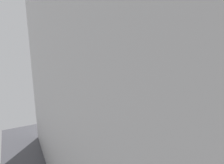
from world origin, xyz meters
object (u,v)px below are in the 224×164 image
toilet (130,108)px  shower_tray (211,100)px  vanity_sink_left (78,116)px  soap_dispenser (88,89)px  toothbrush_cup (61,93)px  folded_hand_towel (78,98)px

toilet → shower_tray: size_ratio=0.51×
vanity_sink_left → soap_dispenser: (0.26, 0.18, 0.44)m
toilet → vanity_sink_left: bearing=-179.6°
toothbrush_cup → folded_hand_towel: (0.21, -0.32, -0.03)m
soap_dispenser → shower_tray: shower_tray is taller
folded_hand_towel → soap_dispenser: bearing=47.5°
vanity_sink_left → shower_tray: (2.90, -0.45, 0.01)m
vanity_sink_left → toothbrush_cup: size_ratio=3.78×
soap_dispenser → shower_tray: 2.75m
toilet → shower_tray: bearing=-14.1°
toothbrush_cup → shower_tray: (3.15, -0.61, -0.42)m
toilet → soap_dispenser: 0.97m
toilet → soap_dispenser: toilet is taller
toothbrush_cup → soap_dispenser: size_ratio=1.22×
shower_tray → vanity_sink_left: bearing=171.3°
vanity_sink_left → toothbrush_cup: toothbrush_cup is taller
vanity_sink_left → folded_hand_towel: bearing=-105.1°
soap_dispenser → toilet: bearing=-11.7°
shower_tray → folded_hand_towel: bearing=174.2°
toilet → soap_dispenser: size_ratio=5.95×
vanity_sink_left → toilet: toilet is taller
shower_tray → toilet: bearing=165.9°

